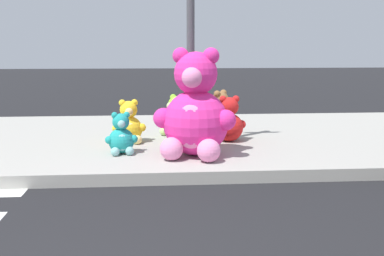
{
  "coord_description": "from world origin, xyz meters",
  "views": [
    {
      "loc": [
        0.51,
        -2.06,
        1.56
      ],
      "look_at": [
        0.96,
        3.6,
        0.55
      ],
      "focal_mm": 43.58,
      "sensor_mm": 36.0,
      "label": 1
    }
  ],
  "objects_px": {
    "plush_yellow": "(129,126)",
    "plush_lime": "(175,119)",
    "sign_pole": "(191,24)",
    "plush_pink_large": "(195,113)",
    "plush_brown": "(219,116)",
    "plush_red": "(229,123)",
    "plush_teal": "(121,137)"
  },
  "relations": [
    {
      "from": "plush_yellow",
      "to": "plush_lime",
      "type": "bearing_deg",
      "value": 34.87
    },
    {
      "from": "sign_pole",
      "to": "plush_pink_large",
      "type": "xyz_separation_m",
      "value": [
        0.01,
        -0.59,
        -1.14
      ]
    },
    {
      "from": "sign_pole",
      "to": "plush_yellow",
      "type": "distance_m",
      "value": 1.72
    },
    {
      "from": "plush_lime",
      "to": "sign_pole",
      "type": "bearing_deg",
      "value": -76.87
    },
    {
      "from": "plush_brown",
      "to": "plush_red",
      "type": "bearing_deg",
      "value": -84.41
    },
    {
      "from": "plush_teal",
      "to": "plush_brown",
      "type": "bearing_deg",
      "value": 42.38
    },
    {
      "from": "plush_yellow",
      "to": "plush_teal",
      "type": "bearing_deg",
      "value": -95.14
    },
    {
      "from": "plush_lime",
      "to": "plush_brown",
      "type": "distance_m",
      "value": 0.73
    },
    {
      "from": "plush_lime",
      "to": "plush_pink_large",
      "type": "bearing_deg",
      "value": -81.93
    },
    {
      "from": "plush_teal",
      "to": "plush_red",
      "type": "distance_m",
      "value": 1.7
    },
    {
      "from": "sign_pole",
      "to": "plush_teal",
      "type": "relative_size",
      "value": 5.77
    },
    {
      "from": "plush_teal",
      "to": "plush_red",
      "type": "bearing_deg",
      "value": 24.79
    },
    {
      "from": "plush_pink_large",
      "to": "plush_teal",
      "type": "xyz_separation_m",
      "value": [
        -0.96,
        0.18,
        -0.33
      ]
    },
    {
      "from": "plush_pink_large",
      "to": "plush_lime",
      "type": "distance_m",
      "value": 1.42
    },
    {
      "from": "plush_teal",
      "to": "plush_red",
      "type": "height_order",
      "value": "plush_red"
    },
    {
      "from": "sign_pole",
      "to": "plush_teal",
      "type": "height_order",
      "value": "sign_pole"
    },
    {
      "from": "plush_lime",
      "to": "plush_red",
      "type": "height_order",
      "value": "plush_red"
    },
    {
      "from": "plush_pink_large",
      "to": "plush_yellow",
      "type": "distance_m",
      "value": 1.29
    },
    {
      "from": "sign_pole",
      "to": "plush_brown",
      "type": "xyz_separation_m",
      "value": [
        0.53,
        0.94,
        -1.42
      ]
    },
    {
      "from": "plush_lime",
      "to": "plush_red",
      "type": "xyz_separation_m",
      "value": [
        0.78,
        -0.48,
        0.01
      ]
    },
    {
      "from": "sign_pole",
      "to": "plush_red",
      "type": "relative_size",
      "value": 4.68
    },
    {
      "from": "sign_pole",
      "to": "plush_lime",
      "type": "xyz_separation_m",
      "value": [
        -0.18,
        0.78,
        -1.44
      ]
    },
    {
      "from": "plush_lime",
      "to": "plush_teal",
      "type": "bearing_deg",
      "value": -122.66
    },
    {
      "from": "plush_red",
      "to": "plush_yellow",
      "type": "bearing_deg",
      "value": -179.67
    },
    {
      "from": "plush_lime",
      "to": "plush_teal",
      "type": "distance_m",
      "value": 1.41
    },
    {
      "from": "plush_pink_large",
      "to": "plush_lime",
      "type": "relative_size",
      "value": 2.13
    },
    {
      "from": "plush_teal",
      "to": "plush_yellow",
      "type": "height_order",
      "value": "plush_yellow"
    },
    {
      "from": "sign_pole",
      "to": "plush_red",
      "type": "bearing_deg",
      "value": 27.03
    },
    {
      "from": "plush_lime",
      "to": "plush_brown",
      "type": "height_order",
      "value": "plush_brown"
    },
    {
      "from": "plush_brown",
      "to": "plush_lime",
      "type": "bearing_deg",
      "value": -167.54
    },
    {
      "from": "plush_teal",
      "to": "plush_lime",
      "type": "bearing_deg",
      "value": 57.34
    },
    {
      "from": "plush_pink_large",
      "to": "sign_pole",
      "type": "bearing_deg",
      "value": 91.17
    }
  ]
}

